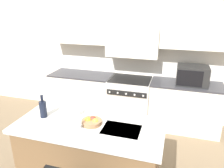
# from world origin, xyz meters

# --- Properties ---
(back_cabinetry) EXTENTS (10.00, 0.46, 2.70)m
(back_cabinetry) POSITION_xyz_m (0.00, 2.05, 1.59)
(back_cabinetry) COLOR silver
(back_cabinetry) RESTS_ON ground_plane
(back_counter) EXTENTS (3.41, 0.62, 0.92)m
(back_counter) POSITION_xyz_m (0.00, 1.80, 0.46)
(back_counter) COLOR silver
(back_counter) RESTS_ON ground_plane
(range_stove) EXTENTS (0.82, 0.70, 0.92)m
(range_stove) POSITION_xyz_m (0.00, 1.78, 0.46)
(range_stove) COLOR beige
(range_stove) RESTS_ON ground_plane
(microwave) EXTENTS (0.55, 0.43, 0.34)m
(microwave) POSITION_xyz_m (1.13, 1.80, 1.10)
(microwave) COLOR black
(microwave) RESTS_ON back_counter
(kitchen_island) EXTENTS (1.79, 0.84, 0.93)m
(kitchen_island) POSITION_xyz_m (-0.11, -0.08, 0.47)
(kitchen_island) COLOR brown
(kitchen_island) RESTS_ON ground_plane
(wine_bottle) EXTENTS (0.09, 0.09, 0.30)m
(wine_bottle) POSITION_xyz_m (-0.74, -0.07, 1.05)
(wine_bottle) COLOR black
(wine_bottle) RESTS_ON kitchen_island
(wine_glass_near) EXTENTS (0.07, 0.07, 0.21)m
(wine_glass_near) POSITION_xyz_m (-0.18, -0.24, 1.08)
(wine_glass_near) COLOR white
(wine_glass_near) RESTS_ON kitchen_island
(wine_glass_far) EXTENTS (0.07, 0.07, 0.21)m
(wine_glass_far) POSITION_xyz_m (-0.34, 0.07, 1.08)
(wine_glass_far) COLOR white
(wine_glass_far) RESTS_ON kitchen_island
(fruit_bowl) EXTENTS (0.25, 0.25, 0.08)m
(fruit_bowl) POSITION_xyz_m (-0.08, -0.06, 0.96)
(fruit_bowl) COLOR #996B47
(fruit_bowl) RESTS_ON kitchen_island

